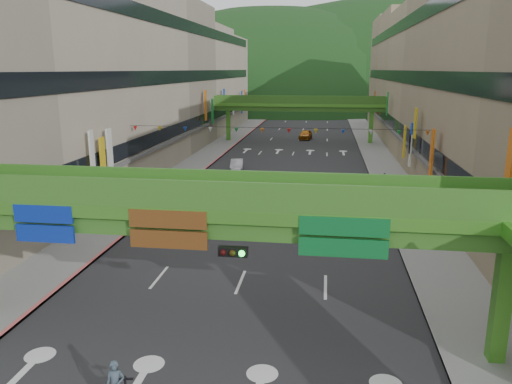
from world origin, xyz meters
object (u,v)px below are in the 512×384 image
car_yellow (306,135)px  scooter_rider_mid (296,221)px  car_silver (237,165)px  overpass_near (234,228)px  pedestrian_red (419,193)px

car_yellow → scooter_rider_mid: bearing=-81.9°
scooter_rider_mid → car_silver: scooter_rider_mid is taller
overpass_near → scooter_rider_mid: overpass_near is taller
overpass_near → car_yellow: size_ratio=6.33×
car_silver → car_yellow: (6.46, 27.06, 0.10)m
scooter_rider_mid → pedestrian_red: (9.74, 9.86, -0.10)m
scooter_rider_mid → car_yellow: (-1.44, 48.28, -0.25)m
car_silver → pedestrian_red: size_ratio=2.19×
scooter_rider_mid → car_silver: bearing=110.4°
car_yellow → overpass_near: bearing=-83.7°
pedestrian_red → overpass_near: bearing=-140.1°
car_silver → car_yellow: car_yellow is taller
car_yellow → car_silver: bearing=-97.0°
car_silver → pedestrian_red: 20.98m
scooter_rider_mid → car_silver: size_ratio=0.50×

